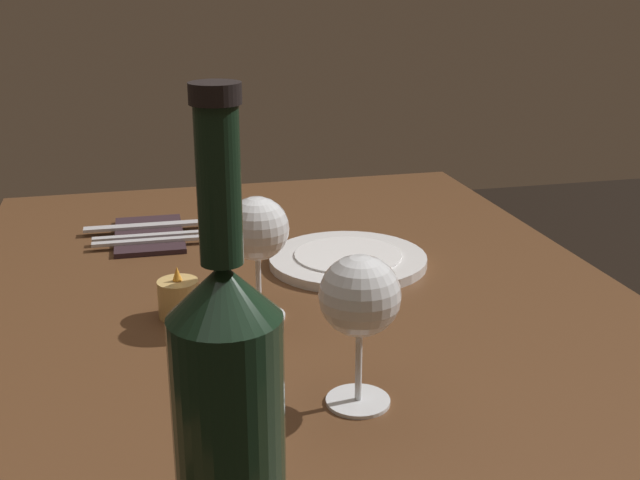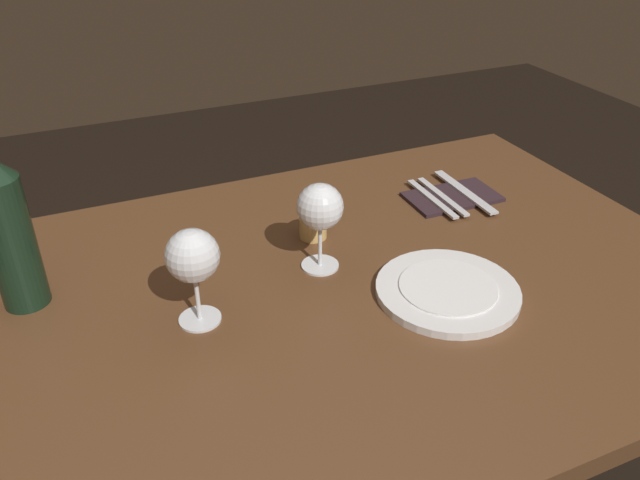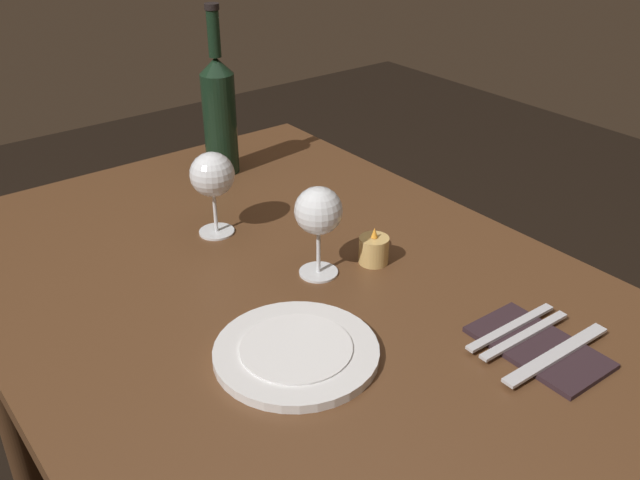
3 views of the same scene
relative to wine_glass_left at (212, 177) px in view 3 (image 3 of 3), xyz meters
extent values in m
cube|color=#56351E|center=(0.24, 0.00, -0.13)|extent=(1.30, 0.90, 0.04)
cylinder|color=#412816|center=(-0.34, -0.38, -0.50)|extent=(0.06, 0.06, 0.70)
cylinder|color=#412816|center=(-0.34, 0.38, -0.50)|extent=(0.06, 0.06, 0.70)
cylinder|color=white|center=(0.00, 0.00, -0.11)|extent=(0.07, 0.07, 0.00)
cylinder|color=white|center=(0.00, 0.00, -0.07)|extent=(0.01, 0.01, 0.08)
sphere|color=white|center=(0.00, 0.00, 0.00)|extent=(0.08, 0.08, 0.08)
cylinder|color=beige|center=(0.00, 0.00, 0.00)|extent=(0.06, 0.06, 0.01)
cylinder|color=white|center=(0.23, 0.06, -0.11)|extent=(0.07, 0.07, 0.00)
cylinder|color=white|center=(0.23, 0.06, -0.07)|extent=(0.01, 0.01, 0.08)
sphere|color=white|center=(0.23, 0.06, 0.00)|extent=(0.08, 0.08, 0.08)
cylinder|color=beige|center=(0.23, 0.06, 0.00)|extent=(0.06, 0.06, 0.02)
cylinder|color=black|center=(-0.24, 0.16, 0.00)|extent=(0.07, 0.07, 0.22)
cone|color=black|center=(-0.24, 0.16, 0.12)|extent=(0.07, 0.07, 0.03)
cylinder|color=black|center=(-0.24, 0.16, 0.19)|extent=(0.03, 0.03, 0.09)
cylinder|color=black|center=(-0.24, 0.16, 0.24)|extent=(0.03, 0.03, 0.01)
cylinder|color=#DBB266|center=(0.26, 0.16, -0.09)|extent=(0.05, 0.05, 0.05)
cylinder|color=white|center=(0.26, 0.16, -0.10)|extent=(0.04, 0.04, 0.03)
cone|color=#F99E2D|center=(0.26, 0.16, -0.06)|extent=(0.01, 0.01, 0.02)
cylinder|color=white|center=(0.39, -0.10, -0.11)|extent=(0.24, 0.24, 0.01)
cylinder|color=white|center=(0.39, -0.10, -0.10)|extent=(0.16, 0.16, 0.00)
cube|color=#2D1E23|center=(0.59, 0.19, -0.11)|extent=(0.19, 0.11, 0.01)
cube|color=silver|center=(0.56, 0.19, -0.10)|extent=(0.02, 0.18, 0.00)
cube|color=silver|center=(0.54, 0.19, -0.10)|extent=(0.02, 0.18, 0.00)
cube|color=silver|center=(0.62, 0.19, -0.10)|extent=(0.02, 0.21, 0.00)
camera|label=1|loc=(-0.68, 0.21, 0.31)|focal=44.74mm
camera|label=2|loc=(-0.14, -0.79, 0.50)|focal=35.84mm
camera|label=3|loc=(1.03, -0.55, 0.51)|focal=39.41mm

